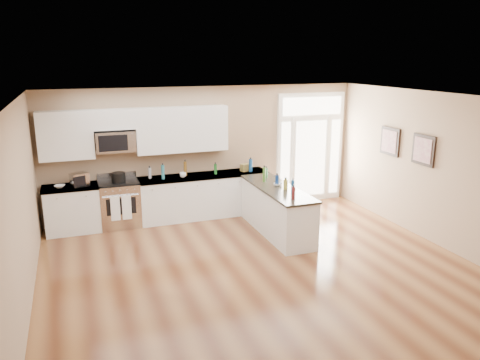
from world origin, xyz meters
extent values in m
plane|color=#552C17|center=(0.00, 0.00, 0.00)|extent=(8.00, 8.00, 0.00)
plane|color=#9E8164|center=(0.00, 4.00, 1.40)|extent=(7.00, 0.00, 7.00)
plane|color=#9E8164|center=(-3.50, 0.00, 1.40)|extent=(0.00, 8.00, 8.00)
plane|color=#9E8164|center=(3.50, 0.00, 1.40)|extent=(0.00, 8.00, 8.00)
plane|color=white|center=(0.00, 0.00, 2.80)|extent=(8.00, 8.00, 0.00)
cube|color=white|center=(-2.87, 3.69, 0.45)|extent=(1.06, 0.62, 0.90)
cube|color=black|center=(-2.87, 3.69, 0.05)|extent=(1.02, 0.52, 0.10)
cube|color=black|center=(-2.87, 3.69, 0.92)|extent=(1.10, 0.66, 0.04)
cube|color=white|center=(-0.16, 3.69, 0.45)|extent=(2.81, 0.62, 0.90)
cube|color=black|center=(-0.16, 3.69, 0.05)|extent=(2.77, 0.52, 0.10)
cube|color=black|center=(-0.16, 3.69, 0.92)|extent=(2.85, 0.66, 0.04)
cube|color=white|center=(0.93, 2.24, 0.45)|extent=(0.65, 2.28, 0.90)
cube|color=black|center=(0.93, 2.24, 0.05)|extent=(0.61, 2.18, 0.10)
cube|color=black|center=(0.93, 2.24, 0.92)|extent=(0.69, 2.32, 0.04)
cube|color=white|center=(-2.88, 3.83, 1.93)|extent=(1.04, 0.33, 0.95)
cube|color=white|center=(-0.57, 3.83, 1.93)|extent=(1.94, 0.33, 0.95)
cube|color=white|center=(-1.95, 3.83, 2.20)|extent=(0.82, 0.33, 0.40)
cube|color=silver|center=(-1.95, 3.80, 1.76)|extent=(0.78, 0.40, 0.42)
cube|color=black|center=(-2.01, 3.59, 1.76)|extent=(0.56, 0.01, 0.32)
cube|color=white|center=(2.55, 3.96, 1.30)|extent=(1.70, 0.08, 2.60)
cube|color=white|center=(2.55, 3.91, 1.05)|extent=(0.78, 0.02, 1.80)
cube|color=white|center=(1.89, 3.91, 1.05)|extent=(0.22, 0.02, 1.80)
cube|color=white|center=(3.21, 3.91, 1.05)|extent=(0.22, 0.02, 1.80)
cube|color=white|center=(2.55, 3.91, 2.30)|extent=(1.50, 0.02, 0.40)
cube|color=black|center=(3.47, 2.20, 1.70)|extent=(0.04, 0.58, 0.58)
cube|color=#883653|center=(3.45, 2.20, 1.70)|extent=(0.01, 0.46, 0.46)
cube|color=black|center=(3.47, 1.20, 1.70)|extent=(0.04, 0.58, 0.58)
cube|color=#883653|center=(3.45, 1.20, 1.70)|extent=(0.01, 0.46, 0.46)
cube|color=silver|center=(-1.96, 3.69, 0.46)|extent=(0.80, 0.65, 0.92)
cube|color=black|center=(-1.96, 3.69, 0.94)|extent=(0.80, 0.60, 0.03)
cube|color=silver|center=(-1.96, 3.99, 1.01)|extent=(0.80, 0.04, 0.14)
cube|color=black|center=(-1.96, 3.36, 0.52)|extent=(0.58, 0.01, 0.34)
cylinder|color=silver|center=(-1.96, 3.33, 0.74)|extent=(0.70, 0.02, 0.02)
cube|color=white|center=(-2.08, 3.32, 0.50)|extent=(0.18, 0.02, 0.50)
cube|color=white|center=(-1.86, 3.32, 0.50)|extent=(0.18, 0.02, 0.50)
cylinder|color=black|center=(-1.95, 3.63, 1.06)|extent=(0.32, 0.32, 0.21)
cube|color=silver|center=(-2.70, 3.62, 1.07)|extent=(0.38, 0.35, 0.27)
cube|color=brown|center=(0.80, 3.70, 1.02)|extent=(0.22, 0.19, 0.16)
imported|color=white|center=(-3.07, 3.65, 0.96)|extent=(0.24, 0.24, 0.05)
imported|color=white|center=(0.98, 2.33, 0.97)|extent=(0.20, 0.20, 0.05)
imported|color=white|center=(-0.63, 3.62, 0.99)|extent=(0.18, 0.18, 0.10)
cylinder|color=#19591E|center=(1.02, 3.00, 1.04)|extent=(0.07, 0.07, 0.21)
cylinder|color=navy|center=(0.99, 1.70, 1.07)|extent=(0.06, 0.06, 0.27)
cylinder|color=brown|center=(-0.55, 3.73, 1.10)|extent=(0.06, 0.06, 0.31)
cylinder|color=olive|center=(1.02, 2.05, 1.04)|extent=(0.09, 0.09, 0.19)
cylinder|color=#26727F|center=(-1.05, 3.62, 1.09)|extent=(0.07, 0.07, 0.30)
cylinder|color=#591919|center=(0.86, 1.40, 1.06)|extent=(0.06, 0.06, 0.23)
cylinder|color=#B2B2B7|center=(-1.30, 3.77, 1.05)|extent=(0.06, 0.06, 0.23)
cylinder|color=navy|center=(0.97, 2.35, 1.04)|extent=(0.07, 0.07, 0.21)
cylinder|color=#3F7226|center=(0.85, 2.70, 1.09)|extent=(0.07, 0.07, 0.30)
cylinder|color=#19591E|center=(0.10, 3.66, 1.05)|extent=(0.06, 0.06, 0.22)
cylinder|color=navy|center=(0.90, 3.61, 1.08)|extent=(0.08, 0.08, 0.28)
camera|label=1|loc=(-2.75, -5.78, 3.41)|focal=35.00mm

